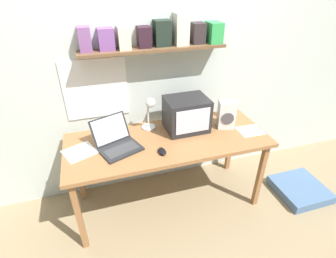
{
  "coord_description": "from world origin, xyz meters",
  "views": [
    {
      "loc": [
        -0.56,
        -1.83,
        2.01
      ],
      "look_at": [
        0.0,
        0.0,
        0.85
      ],
      "focal_mm": 28.0,
      "sensor_mm": 36.0,
      "label": 1
    }
  ],
  "objects_px": {
    "corner_desk": "(168,145)",
    "space_heater": "(227,114)",
    "laptop": "(116,140)",
    "computer_mouse": "(162,151)",
    "loose_paper_near_laptop": "(80,152)",
    "open_notebook": "(250,131)",
    "floor_cushion": "(300,189)",
    "desk_lamp": "(150,110)",
    "juice_glass": "(224,111)",
    "crt_monitor": "(186,114)",
    "printed_handout": "(107,135)"
  },
  "relations": [
    {
      "from": "laptop",
      "to": "computer_mouse",
      "type": "relative_size",
      "value": 3.89
    },
    {
      "from": "laptop",
      "to": "loose_paper_near_laptop",
      "type": "distance_m",
      "value": 0.3
    },
    {
      "from": "juice_glass",
      "to": "corner_desk",
      "type": "bearing_deg",
      "value": -161.06
    },
    {
      "from": "floor_cushion",
      "to": "crt_monitor",
      "type": "bearing_deg",
      "value": 159.98
    },
    {
      "from": "crt_monitor",
      "to": "floor_cushion",
      "type": "xyz_separation_m",
      "value": [
        1.15,
        -0.42,
        -0.86
      ]
    },
    {
      "from": "loose_paper_near_laptop",
      "to": "juice_glass",
      "type": "bearing_deg",
      "value": 8.34
    },
    {
      "from": "crt_monitor",
      "to": "laptop",
      "type": "height_order",
      "value": "crt_monitor"
    },
    {
      "from": "loose_paper_near_laptop",
      "to": "crt_monitor",
      "type": "bearing_deg",
      "value": 5.74
    },
    {
      "from": "space_heater",
      "to": "printed_handout",
      "type": "relative_size",
      "value": 1.08
    },
    {
      "from": "laptop",
      "to": "desk_lamp",
      "type": "height_order",
      "value": "desk_lamp"
    },
    {
      "from": "laptop",
      "to": "crt_monitor",
      "type": "bearing_deg",
      "value": -12.28
    },
    {
      "from": "space_heater",
      "to": "floor_cushion",
      "type": "relative_size",
      "value": 0.55
    },
    {
      "from": "open_notebook",
      "to": "corner_desk",
      "type": "bearing_deg",
      "value": 172.85
    },
    {
      "from": "corner_desk",
      "to": "laptop",
      "type": "height_order",
      "value": "laptop"
    },
    {
      "from": "crt_monitor",
      "to": "juice_glass",
      "type": "relative_size",
      "value": 2.73
    },
    {
      "from": "printed_handout",
      "to": "loose_paper_near_laptop",
      "type": "height_order",
      "value": "same"
    },
    {
      "from": "laptop",
      "to": "desk_lamp",
      "type": "distance_m",
      "value": 0.41
    },
    {
      "from": "laptop",
      "to": "loose_paper_near_laptop",
      "type": "relative_size",
      "value": 1.39
    },
    {
      "from": "laptop",
      "to": "computer_mouse",
      "type": "distance_m",
      "value": 0.39
    },
    {
      "from": "desk_lamp",
      "to": "computer_mouse",
      "type": "xyz_separation_m",
      "value": [
        0.0,
        -0.38,
        -0.19
      ]
    },
    {
      "from": "corner_desk",
      "to": "computer_mouse",
      "type": "height_order",
      "value": "computer_mouse"
    },
    {
      "from": "space_heater",
      "to": "loose_paper_near_laptop",
      "type": "relative_size",
      "value": 0.86
    },
    {
      "from": "loose_paper_near_laptop",
      "to": "floor_cushion",
      "type": "height_order",
      "value": "loose_paper_near_laptop"
    },
    {
      "from": "computer_mouse",
      "to": "printed_handout",
      "type": "bearing_deg",
      "value": 135.59
    },
    {
      "from": "crt_monitor",
      "to": "loose_paper_near_laptop",
      "type": "height_order",
      "value": "crt_monitor"
    },
    {
      "from": "floor_cushion",
      "to": "open_notebook",
      "type": "bearing_deg",
      "value": 160.95
    },
    {
      "from": "corner_desk",
      "to": "space_heater",
      "type": "relative_size",
      "value": 6.72
    },
    {
      "from": "floor_cushion",
      "to": "printed_handout",
      "type": "bearing_deg",
      "value": 164.7
    },
    {
      "from": "juice_glass",
      "to": "loose_paper_near_laptop",
      "type": "xyz_separation_m",
      "value": [
        -1.4,
        -0.21,
        -0.06
      ]
    },
    {
      "from": "desk_lamp",
      "to": "computer_mouse",
      "type": "bearing_deg",
      "value": -105.88
    },
    {
      "from": "computer_mouse",
      "to": "open_notebook",
      "type": "xyz_separation_m",
      "value": [
        0.86,
        0.09,
        -0.01
      ]
    },
    {
      "from": "desk_lamp",
      "to": "juice_glass",
      "type": "distance_m",
      "value": 0.78
    },
    {
      "from": "space_heater",
      "to": "floor_cushion",
      "type": "bearing_deg",
      "value": -7.38
    },
    {
      "from": "loose_paper_near_laptop",
      "to": "floor_cushion",
      "type": "relative_size",
      "value": 0.63
    },
    {
      "from": "floor_cushion",
      "to": "space_heater",
      "type": "bearing_deg",
      "value": 156.3
    },
    {
      "from": "laptop",
      "to": "printed_handout",
      "type": "bearing_deg",
      "value": 87.18
    },
    {
      "from": "juice_glass",
      "to": "printed_handout",
      "type": "bearing_deg",
      "value": -179.16
    },
    {
      "from": "computer_mouse",
      "to": "loose_paper_near_laptop",
      "type": "distance_m",
      "value": 0.67
    },
    {
      "from": "printed_handout",
      "to": "open_notebook",
      "type": "height_order",
      "value": "same"
    },
    {
      "from": "printed_handout",
      "to": "loose_paper_near_laptop",
      "type": "xyz_separation_m",
      "value": [
        -0.23,
        -0.19,
        0.0
      ]
    },
    {
      "from": "corner_desk",
      "to": "computer_mouse",
      "type": "distance_m",
      "value": 0.23
    },
    {
      "from": "computer_mouse",
      "to": "printed_handout",
      "type": "distance_m",
      "value": 0.56
    },
    {
      "from": "printed_handout",
      "to": "space_heater",
      "type": "bearing_deg",
      "value": -8.77
    },
    {
      "from": "juice_glass",
      "to": "open_notebook",
      "type": "height_order",
      "value": "juice_glass"
    },
    {
      "from": "open_notebook",
      "to": "floor_cushion",
      "type": "relative_size",
      "value": 0.45
    },
    {
      "from": "desk_lamp",
      "to": "floor_cushion",
      "type": "bearing_deg",
      "value": -35.08
    },
    {
      "from": "corner_desk",
      "to": "open_notebook",
      "type": "distance_m",
      "value": 0.77
    },
    {
      "from": "laptop",
      "to": "computer_mouse",
      "type": "height_order",
      "value": "laptop"
    },
    {
      "from": "laptop",
      "to": "desk_lamp",
      "type": "relative_size",
      "value": 1.31
    },
    {
      "from": "laptop",
      "to": "computer_mouse",
      "type": "bearing_deg",
      "value": -51.69
    }
  ]
}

